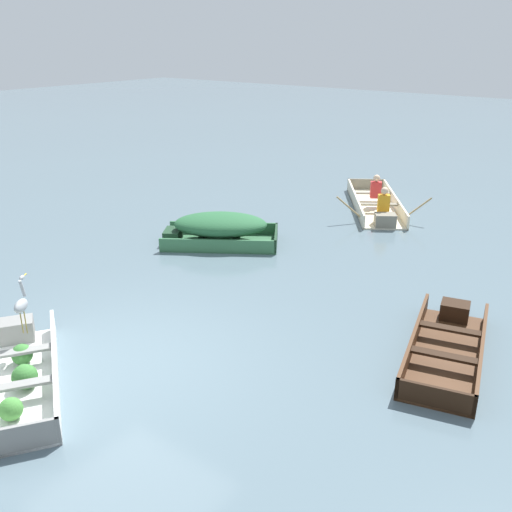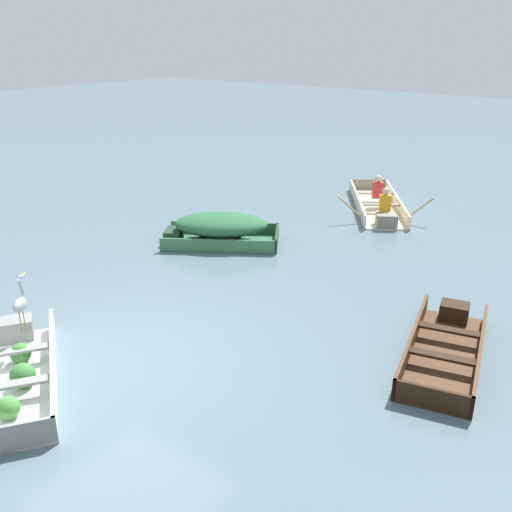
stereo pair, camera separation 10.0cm
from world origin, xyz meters
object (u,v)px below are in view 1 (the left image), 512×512
at_px(heron_on_dinghy, 21,304).
at_px(dinghy_white_foreground, 16,374).
at_px(skiff_dark_varnish_mid_moored, 447,346).
at_px(rowboat_cream_with_crew, 376,204).
at_px(skiff_green_near_moored, 219,227).

bearing_deg(heron_on_dinghy, dinghy_white_foreground, -45.34).
distance_m(dinghy_white_foreground, heron_on_dinghy, 1.00).
relative_size(skiff_dark_varnish_mid_moored, rowboat_cream_with_crew, 0.79).
relative_size(dinghy_white_foreground, skiff_dark_varnish_mid_moored, 1.03).
bearing_deg(skiff_green_near_moored, dinghy_white_foreground, -76.83).
bearing_deg(rowboat_cream_with_crew, skiff_green_near_moored, -110.30).
bearing_deg(rowboat_cream_with_crew, heron_on_dinghy, -94.62).
distance_m(dinghy_white_foreground, skiff_dark_varnish_mid_moored, 6.13).
height_order(skiff_dark_varnish_mid_moored, heron_on_dinghy, heron_on_dinghy).
xyz_separation_m(dinghy_white_foreground, rowboat_cream_with_crew, (0.29, 10.31, 0.03)).
distance_m(dinghy_white_foreground, rowboat_cream_with_crew, 10.32).
bearing_deg(skiff_dark_varnish_mid_moored, heron_on_dinghy, -142.14).
bearing_deg(heron_on_dinghy, skiff_dark_varnish_mid_moored, 37.86).
relative_size(skiff_green_near_moored, heron_on_dinghy, 3.33).
xyz_separation_m(skiff_dark_varnish_mid_moored, rowboat_cream_with_crew, (-4.08, 6.02, 0.06)).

